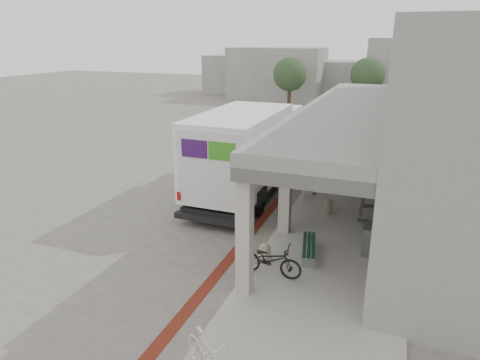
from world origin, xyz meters
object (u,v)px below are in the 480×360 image
at_px(utility_cabinet, 369,241).
at_px(bicycle_cream, 207,357).
at_px(fedex_truck, 249,149).
at_px(bench, 309,247).
at_px(bicycle_black, 270,260).

distance_m(utility_cabinet, bicycle_cream, 6.93).
xyz_separation_m(fedex_truck, bicycle_cream, (3.01, -10.70, -1.36)).
distance_m(fedex_truck, utility_cabinet, 7.09).
xyz_separation_m(fedex_truck, bench, (3.80, -5.01, -1.58)).
bearing_deg(bench, utility_cabinet, 12.99).
xyz_separation_m(bench, bicycle_black, (-0.79, -1.52, 0.19)).
bearing_deg(bicycle_cream, fedex_truck, 52.47).
height_order(fedex_truck, utility_cabinet, fedex_truck).
bearing_deg(fedex_truck, bicycle_black, -65.10).
bearing_deg(utility_cabinet, bicycle_black, -139.48).
height_order(bicycle_black, bicycle_cream, bicycle_cream).
bearing_deg(bicycle_black, bench, -26.72).
bearing_deg(bicycle_cream, bicycle_black, 36.78).
relative_size(fedex_truck, bicycle_black, 4.76).
relative_size(utility_cabinet, bicycle_black, 0.49).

